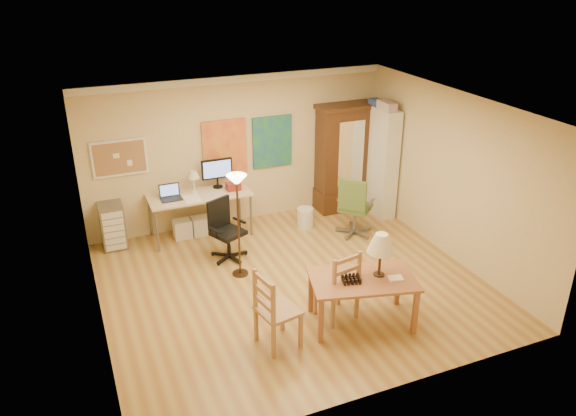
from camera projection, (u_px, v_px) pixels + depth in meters
name	position (u px, v px, depth m)	size (l,w,h in m)	color
floor	(292.00, 284.00, 8.50)	(5.50, 5.50, 0.00)	olive
crown_molding	(236.00, 79.00, 9.48)	(5.50, 0.08, 0.12)	white
corkboard	(120.00, 158.00, 9.23)	(0.90, 0.04, 0.62)	#9F6A4A
art_panel_left	(225.00, 148.00, 9.89)	(0.80, 0.04, 1.00)	yellow
art_panel_right	(272.00, 142.00, 10.20)	(0.75, 0.04, 0.95)	#225789
dining_table	(369.00, 268.00, 7.32)	(1.54, 1.14, 1.29)	brown
ladder_chair_back	(338.00, 287.00, 7.53)	(0.56, 0.54, 1.03)	#A06A49
ladder_chair_left	(276.00, 312.00, 6.98)	(0.55, 0.57, 1.06)	#A06A49
torchiere_lamp	(237.00, 196.00, 8.22)	(0.30, 0.30, 1.65)	#3C2818
computer_desk	(202.00, 209.00, 9.83)	(1.75, 0.76, 1.32)	#C7B591
office_chair_black	(227.00, 243.00, 9.14)	(0.62, 0.62, 1.00)	black
office_chair_green	(354.00, 219.00, 9.89)	(0.71, 0.71, 1.10)	slate
drawer_cart	(113.00, 226.00, 9.44)	(0.39, 0.47, 0.78)	slate
armoire	(344.00, 164.00, 10.72)	(1.12, 0.53, 2.06)	#341B0E
bookshelf	(380.00, 162.00, 10.48)	(0.31, 0.82, 2.05)	white
wastebin	(305.00, 218.00, 10.20)	(0.30, 0.30, 0.37)	silver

